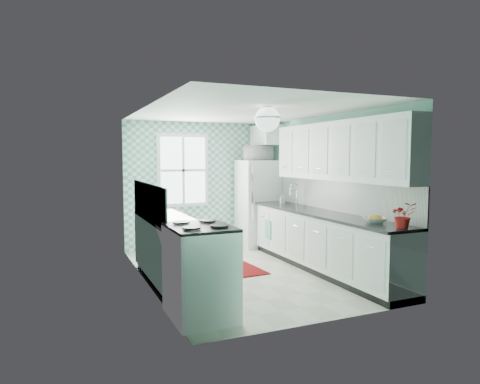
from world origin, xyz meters
name	(u,v)px	position (x,y,z in m)	size (l,w,h in m)	color
floor	(243,273)	(0.00, 0.00, -0.01)	(3.00, 4.40, 0.02)	beige
ceiling	(243,111)	(0.00, 0.00, 2.51)	(3.00, 4.40, 0.02)	white
wall_back	(199,185)	(0.00, 2.21, 1.25)	(3.00, 0.02, 2.50)	#79CAAF
wall_front	(327,209)	(0.00, -2.21, 1.25)	(3.00, 0.02, 2.50)	#79CAAF
wall_left	(145,197)	(-1.51, 0.00, 1.25)	(0.02, 4.40, 2.50)	#79CAAF
wall_right	(325,190)	(1.51, 0.00, 1.25)	(0.02, 4.40, 2.50)	#79CAAF
accent_wall	(200,185)	(0.00, 2.19, 1.25)	(3.00, 0.01, 2.50)	#59B0A1
window	(183,170)	(-0.35, 2.16, 1.55)	(1.04, 0.05, 1.44)	white
backsplash_right	(338,196)	(1.49, -0.40, 1.20)	(0.02, 3.60, 0.51)	white
backsplash_left	(148,201)	(-1.49, -0.07, 1.20)	(0.02, 2.15, 0.51)	white
upper_cabinets_right	(339,151)	(1.33, -0.60, 1.90)	(0.33, 3.20, 0.90)	white
upper_cabinet_fridge	(265,135)	(1.30, 1.83, 2.25)	(0.40, 0.74, 0.40)	white
ceiling_light	(267,119)	(0.00, -0.80, 2.32)	(0.34, 0.34, 0.35)	silver
base_cabinets_right	(323,243)	(1.20, -0.40, 0.45)	(0.60, 3.60, 0.90)	white
countertop_right	(322,214)	(1.19, -0.40, 0.92)	(0.63, 3.60, 0.04)	black
base_cabinets_left	(169,252)	(-1.20, -0.07, 0.45)	(0.60, 2.15, 0.90)	white
countertop_left	(170,219)	(-1.19, -0.07, 0.92)	(0.63, 2.15, 0.04)	black
fridge	(258,203)	(1.11, 1.78, 0.87)	(0.76, 0.75, 1.75)	white
stove	(200,270)	(-1.20, -1.51, 0.54)	(0.68, 0.86, 1.03)	white
sink	(289,206)	(1.20, 0.68, 0.93)	(0.47, 0.40, 0.53)	silver
rug	(238,269)	(-0.01, 0.19, 0.01)	(0.66, 0.94, 0.02)	#620D0D
dish_towel	(268,230)	(0.89, 0.89, 0.48)	(0.01, 0.22, 0.33)	#5F9E94
fruit_bowl	(375,220)	(1.20, -1.59, 0.98)	(0.30, 0.30, 0.07)	white
potted_plant	(403,215)	(1.20, -2.09, 1.10)	(0.29, 0.26, 0.33)	red
soap_bottle	(282,199)	(1.25, 1.01, 1.03)	(0.08, 0.08, 0.17)	#9AAEBC
microwave	(258,153)	(1.11, 1.78, 1.89)	(0.52, 0.35, 0.29)	white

